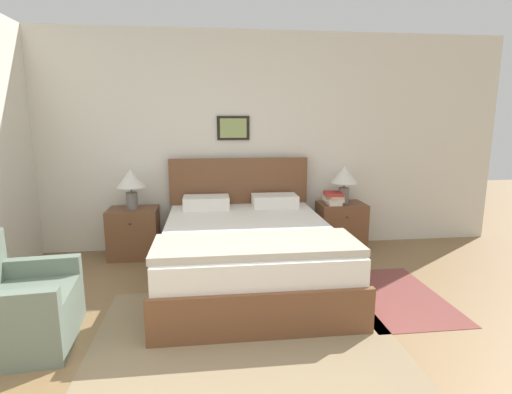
% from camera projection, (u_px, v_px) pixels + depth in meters
% --- Properties ---
extents(wall_back, '(6.88, 0.09, 2.60)m').
position_uv_depth(wall_back, '(229.00, 143.00, 4.84)').
color(wall_back, silver).
rests_on(wall_back, ground_plane).
extents(area_rug_main, '(2.20, 1.75, 0.01)m').
position_uv_depth(area_rug_main, '(245.00, 338.00, 2.92)').
color(area_rug_main, '#897556').
rests_on(area_rug_main, ground_plane).
extents(area_rug_bedside, '(0.83, 1.26, 0.01)m').
position_uv_depth(area_rug_bedside, '(393.00, 296.00, 3.63)').
color(area_rug_bedside, brown).
rests_on(area_rug_bedside, ground_plane).
extents(bed, '(1.66, 2.18, 1.12)m').
position_uv_depth(bed, '(248.00, 251.00, 3.91)').
color(bed, brown).
rests_on(bed, ground_plane).
extents(armchair, '(0.72, 0.81, 0.77)m').
position_uv_depth(armchair, '(18.00, 309.00, 2.81)').
color(armchair, slate).
rests_on(armchair, ground_plane).
extents(nightstand_near_window, '(0.55, 0.43, 0.57)m').
position_uv_depth(nightstand_near_window, '(134.00, 233.00, 4.62)').
color(nightstand_near_window, brown).
rests_on(nightstand_near_window, ground_plane).
extents(nightstand_by_door, '(0.55, 0.43, 0.57)m').
position_uv_depth(nightstand_by_door, '(341.00, 226.00, 4.91)').
color(nightstand_by_door, brown).
rests_on(nightstand_by_door, ground_plane).
extents(table_lamp_near_window, '(0.32, 0.32, 0.45)m').
position_uv_depth(table_lamp_near_window, '(131.00, 181.00, 4.49)').
color(table_lamp_near_window, slate).
rests_on(table_lamp_near_window, nightstand_near_window).
extents(table_lamp_by_door, '(0.32, 0.32, 0.45)m').
position_uv_depth(table_lamp_by_door, '(344.00, 177.00, 4.78)').
color(table_lamp_by_door, slate).
rests_on(table_lamp_by_door, nightstand_by_door).
extents(book_thick_bottom, '(0.16, 0.26, 0.04)m').
position_uv_depth(book_thick_bottom, '(333.00, 203.00, 4.80)').
color(book_thick_bottom, silver).
rests_on(book_thick_bottom, nightstand_by_door).
extents(book_hardcover_middle, '(0.22, 0.25, 0.04)m').
position_uv_depth(book_hardcover_middle, '(333.00, 199.00, 4.79)').
color(book_hardcover_middle, silver).
rests_on(book_hardcover_middle, book_thick_bottom).
extents(book_novel_upper, '(0.20, 0.29, 0.03)m').
position_uv_depth(book_novel_upper, '(333.00, 196.00, 4.79)').
color(book_novel_upper, beige).
rests_on(book_novel_upper, book_hardcover_middle).
extents(book_slim_near_top, '(0.24, 0.28, 0.03)m').
position_uv_depth(book_slim_near_top, '(333.00, 194.00, 4.78)').
color(book_slim_near_top, '#B7332D').
rests_on(book_slim_near_top, book_novel_upper).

